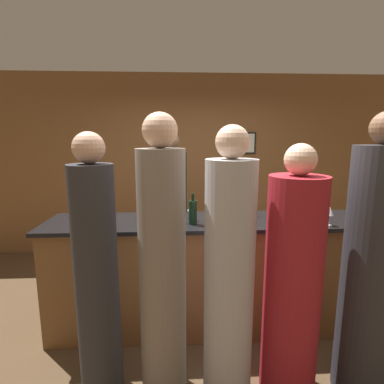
% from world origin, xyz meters
% --- Properties ---
extents(ground_plane, '(14.00, 14.00, 0.00)m').
position_xyz_m(ground_plane, '(0.00, 0.00, 0.00)').
color(ground_plane, '#4C3823').
extents(back_wall, '(8.00, 0.08, 2.80)m').
position_xyz_m(back_wall, '(0.00, 2.07, 1.40)').
color(back_wall, brown).
rests_on(back_wall, ground_plane).
extents(bar_counter, '(3.00, 0.66, 1.08)m').
position_xyz_m(bar_counter, '(0.00, 0.00, 0.54)').
color(bar_counter, brown).
rests_on(bar_counter, ground_plane).
extents(bartender, '(0.38, 0.38, 1.90)m').
position_xyz_m(bartender, '(-0.36, 0.74, 0.88)').
color(bartender, '#2D2D33').
rests_on(bartender, ground_plane).
extents(guest_0, '(0.30, 0.30, 1.88)m').
position_xyz_m(guest_0, '(-0.86, -0.71, 0.89)').
color(guest_0, '#2D2D33').
rests_on(guest_0, ground_plane).
extents(guest_1, '(0.39, 0.39, 1.80)m').
position_xyz_m(guest_1, '(0.51, -0.80, 0.83)').
color(guest_1, maroon).
rests_on(guest_1, ground_plane).
extents(guest_2, '(0.39, 0.39, 2.01)m').
position_xyz_m(guest_2, '(1.05, -0.83, 0.93)').
color(guest_2, '#2D2D33').
rests_on(guest_2, ground_plane).
extents(guest_3, '(0.34, 0.34, 1.92)m').
position_xyz_m(guest_3, '(0.06, -0.81, 0.90)').
color(guest_3, '#B2B2B7').
rests_on(guest_3, ground_plane).
extents(guest_4, '(0.32, 0.32, 2.00)m').
position_xyz_m(guest_4, '(-0.39, -0.75, 0.94)').
color(guest_4, gray).
rests_on(guest_4, ground_plane).
extents(wine_bottle_0, '(0.07, 0.07, 0.32)m').
position_xyz_m(wine_bottle_0, '(0.61, -0.20, 1.20)').
color(wine_bottle_0, '#19381E').
rests_on(wine_bottle_0, bar_counter).
extents(wine_bottle_1, '(0.08, 0.08, 0.27)m').
position_xyz_m(wine_bottle_1, '(0.40, 0.17, 1.18)').
color(wine_bottle_1, '#19381E').
rests_on(wine_bottle_1, bar_counter).
extents(wine_bottle_2, '(0.07, 0.07, 0.28)m').
position_xyz_m(wine_bottle_2, '(-0.15, -0.12, 1.19)').
color(wine_bottle_2, black).
rests_on(wine_bottle_2, bar_counter).
extents(ice_bucket, '(0.21, 0.21, 0.21)m').
position_xyz_m(ice_bucket, '(-0.45, 0.11, 1.18)').
color(ice_bucket, silver).
rests_on(ice_bucket, bar_counter).
extents(wine_glass_0, '(0.06, 0.06, 0.16)m').
position_xyz_m(wine_glass_0, '(-0.42, -0.06, 1.19)').
color(wine_glass_0, silver).
rests_on(wine_glass_0, bar_counter).
extents(wine_glass_1, '(0.06, 0.06, 0.15)m').
position_xyz_m(wine_glass_1, '(-1.01, -0.08, 1.19)').
color(wine_glass_1, silver).
rests_on(wine_glass_1, bar_counter).
extents(wine_glass_2, '(0.08, 0.08, 0.17)m').
position_xyz_m(wine_glass_2, '(0.09, -0.27, 1.21)').
color(wine_glass_2, silver).
rests_on(wine_glass_2, bar_counter).
extents(wine_glass_3, '(0.07, 0.07, 0.17)m').
position_xyz_m(wine_glass_3, '(1.04, -0.23, 1.20)').
color(wine_glass_3, silver).
rests_on(wine_glass_3, bar_counter).
extents(wine_glass_4, '(0.07, 0.07, 0.15)m').
position_xyz_m(wine_glass_4, '(-0.16, -0.01, 1.19)').
color(wine_glass_4, silver).
rests_on(wine_glass_4, bar_counter).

